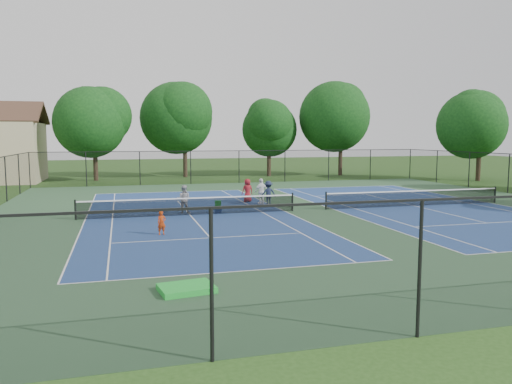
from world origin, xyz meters
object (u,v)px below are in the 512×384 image
object	(u,v)px
tree_back_d	(341,113)
bystander_b	(268,193)
ball_crate	(218,211)
ball_hopper	(218,204)
tree_side_e	(481,121)
instructor	(184,199)
tree_back_b	(184,115)
child_player	(162,223)
tree_back_c	(269,126)
bystander_a	(261,191)
bystander_c	(247,190)
tree_back_a	(94,118)

from	to	relation	value
tree_back_d	bystander_b	distance (m)	26.61
ball_crate	ball_hopper	size ratio (longest dim) A/B	1.00
tree_side_e	instructor	size ratio (longest dim) A/B	5.54
tree_back_b	tree_back_d	bearing A→B (deg)	-6.71
child_player	ball_crate	bearing A→B (deg)	40.46
tree_back_c	bystander_b	xyz separation A→B (m)	(-6.72, -22.33, -4.70)
child_player	instructor	xyz separation A→B (m)	(1.70, 5.92, 0.27)
tree_back_b	tree_side_e	bearing A→B (deg)	-23.96
bystander_a	ball_crate	bearing A→B (deg)	21.89
instructor	bystander_c	bearing A→B (deg)	-123.64
tree_back_c	bystander_a	world-z (taller)	tree_back_c
tree_side_e	bystander_b	size ratio (longest dim) A/B	5.72
tree_back_d	tree_side_e	bearing A→B (deg)	-45.00
instructor	ball_crate	world-z (taller)	instructor
tree_back_c	instructor	size ratio (longest dim) A/B	5.24
tree_back_a	instructor	world-z (taller)	tree_back_a
tree_back_a	tree_side_e	size ratio (longest dim) A/B	1.03
tree_side_e	ball_hopper	world-z (taller)	tree_side_e
instructor	bystander_b	bearing A→B (deg)	-143.94
child_player	bystander_b	xyz separation A→B (m)	(7.22, 7.79, 0.24)
tree_back_c	bystander_a	bearing A→B (deg)	-107.87
tree_back_b	ball_hopper	bearing A→B (deg)	-93.05
tree_side_e	bystander_a	distance (m)	27.55
child_player	bystander_a	bearing A→B (deg)	34.19
bystander_a	tree_back_a	bearing A→B (deg)	-81.56
bystander_b	bystander_c	distance (m)	2.09
bystander_b	tree_back_a	bearing A→B (deg)	-63.46
bystander_b	bystander_c	world-z (taller)	bystander_b
tree_back_a	tree_back_c	world-z (taller)	tree_back_a
tree_back_a	bystander_c	size ratio (longest dim) A/B	5.92
tree_back_a	instructor	distance (m)	24.47
child_player	bystander_a	world-z (taller)	bystander_a
tree_side_e	child_player	distance (m)	37.60
bystander_a	ball_hopper	size ratio (longest dim) A/B	4.04
child_player	ball_hopper	size ratio (longest dim) A/B	2.62
tree_back_b	instructor	world-z (taller)	tree_back_b
bystander_c	bystander_a	bearing A→B (deg)	111.27
tree_back_d	bystander_c	xyz separation A→B (m)	(-15.59, -19.43, -6.05)
tree_back_d	ball_hopper	size ratio (longest dim) A/B	25.43
tree_back_b	bystander_b	size ratio (longest dim) A/B	6.46
child_player	ball_hopper	bearing A→B (deg)	40.46
tree_side_e	bystander_a	xyz separation A→B (m)	(-24.95, -10.56, -4.98)
tree_back_c	ball_crate	distance (m)	27.22
tree_back_d	bystander_a	size ratio (longest dim) A/B	6.29
tree_back_b	tree_back_d	size ratio (longest dim) A/B	0.97
tree_back_b	tree_side_e	distance (m)	29.56
instructor	child_player	bearing A→B (deg)	91.34
tree_back_a	instructor	bearing A→B (deg)	-76.07
bystander_b	ball_hopper	bearing A→B (deg)	30.60
tree_side_e	child_player	size ratio (longest dim) A/B	8.31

